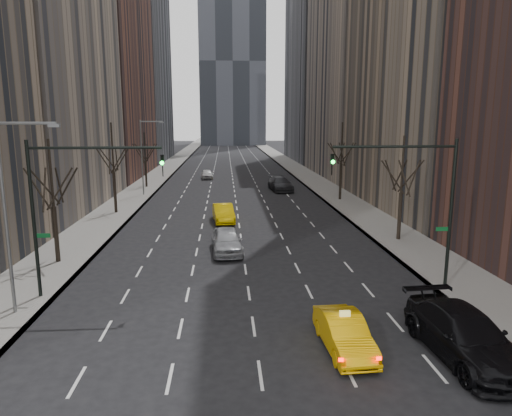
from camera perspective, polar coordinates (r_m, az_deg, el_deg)
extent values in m
cube|color=slate|center=(82.27, -11.64, 4.38)|extent=(4.50, 320.00, 0.15)
cube|color=slate|center=(82.62, 5.50, 4.58)|extent=(4.50, 320.00, 0.15)
cube|color=brown|center=(80.70, -19.59, 19.50)|extent=(14.00, 28.00, 44.00)
cube|color=#5E5E62|center=(110.93, -15.46, 21.38)|extent=(14.00, 30.00, 60.00)
cube|color=tan|center=(79.98, 13.68, 22.08)|extent=(14.00, 28.00, 50.00)
cube|color=#5E5E62|center=(110.24, 8.63, 21.18)|extent=(14.00, 30.00, 58.00)
cylinder|color=black|center=(31.79, -23.71, -3.02)|extent=(0.28, 0.28, 3.57)
cylinder|color=black|center=(31.14, -24.26, 3.98)|extent=(0.16, 0.16, 4.25)
cylinder|color=black|center=(31.99, -23.37, 2.59)|extent=(0.42, 1.80, 2.52)
cylinder|color=black|center=(31.25, -22.56, 2.47)|extent=(1.74, 0.72, 2.52)
cylinder|color=black|center=(30.51, -23.32, 2.23)|extent=(1.46, 1.25, 2.52)
cylinder|color=black|center=(30.52, -24.94, 2.11)|extent=(0.42, 1.80, 2.52)
cylinder|color=black|center=(31.27, -25.71, 2.23)|extent=(1.74, 0.72, 2.52)
cylinder|color=black|center=(31.99, -24.91, 2.47)|extent=(1.46, 1.25, 2.52)
cylinder|color=black|center=(46.82, -17.22, 1.89)|extent=(0.28, 0.28, 3.99)
cylinder|color=black|center=(46.38, -17.52, 7.23)|extent=(0.16, 0.16, 4.75)
cylinder|color=black|center=(47.24, -17.03, 5.92)|extent=(0.42, 1.80, 2.52)
cylinder|color=black|center=(46.56, -16.39, 5.88)|extent=(1.74, 0.72, 2.52)
cylinder|color=black|center=(45.77, -16.80, 5.78)|extent=(1.46, 1.25, 2.52)
cylinder|color=black|center=(45.67, -17.87, 5.71)|extent=(0.42, 1.80, 2.52)
cylinder|color=black|center=(46.37, -18.50, 5.75)|extent=(1.74, 0.72, 2.52)
cylinder|color=black|center=(47.15, -18.07, 5.85)|extent=(1.46, 1.25, 2.52)
cylinder|color=black|center=(64.36, -13.58, 4.12)|extent=(0.28, 0.28, 3.36)
cylinder|color=black|center=(64.05, -13.73, 7.39)|extent=(0.16, 0.16, 4.00)
cylinder|color=black|center=(64.90, -13.44, 6.76)|extent=(0.42, 1.80, 2.52)
cylinder|color=black|center=(64.25, -12.94, 6.74)|extent=(1.74, 0.72, 2.52)
cylinder|color=black|center=(63.44, -13.19, 6.68)|extent=(1.46, 1.25, 2.52)
cylinder|color=black|center=(63.29, -13.96, 6.64)|extent=(0.42, 1.80, 2.52)
cylinder|color=black|center=(63.95, -14.46, 6.66)|extent=(1.74, 0.72, 2.52)
cylinder|color=black|center=(64.75, -14.20, 6.72)|extent=(1.46, 1.25, 2.52)
cylinder|color=black|center=(36.27, 17.50, -0.97)|extent=(0.28, 0.28, 3.57)
cylinder|color=black|center=(35.70, 17.86, 5.18)|extent=(0.16, 0.16, 4.25)
cylinder|color=black|center=(36.63, 17.51, 3.92)|extent=(0.42, 1.80, 2.52)
cylinder|color=black|center=(36.37, 18.80, 3.80)|extent=(1.74, 0.72, 2.52)
cylinder|color=black|center=(35.54, 19.09, 3.63)|extent=(1.46, 1.25, 2.52)
cylinder|color=black|center=(34.96, 18.06, 3.58)|extent=(0.42, 1.80, 2.52)
cylinder|color=black|center=(35.23, 16.73, 3.71)|extent=(1.74, 0.72, 2.52)
cylinder|color=black|center=(36.07, 16.48, 3.88)|extent=(1.46, 1.25, 2.52)
cylinder|color=black|center=(53.15, 10.51, 3.21)|extent=(0.28, 0.28, 3.99)
cylinder|color=black|center=(52.76, 10.68, 7.92)|extent=(0.16, 0.16, 4.75)
cylinder|color=black|center=(53.69, 10.57, 6.75)|extent=(0.42, 1.80, 2.52)
cylinder|color=black|center=(53.32, 11.40, 6.69)|extent=(1.74, 0.72, 2.52)
cylinder|color=black|center=(52.47, 11.49, 6.62)|extent=(1.46, 1.25, 2.52)
cylinder|color=black|center=(51.97, 10.71, 6.61)|extent=(0.42, 1.80, 2.52)
cylinder|color=black|center=(52.35, 9.85, 6.67)|extent=(1.74, 0.72, 2.52)
cylinder|color=black|center=(53.21, 9.80, 6.74)|extent=(1.46, 1.25, 2.52)
cylinder|color=black|center=(25.43, -26.04, -1.39)|extent=(0.18, 0.18, 8.00)
cylinder|color=black|center=(23.93, -19.48, 7.11)|extent=(6.50, 0.14, 0.14)
imported|color=black|center=(23.34, -11.61, 5.21)|extent=(0.18, 0.22, 1.10)
sphere|color=#0CFF33|center=(23.15, -11.68, 5.54)|extent=(0.20, 0.20, 0.20)
cube|color=#0C5926|center=(25.45, -25.05, -3.14)|extent=(0.70, 0.04, 0.22)
cylinder|color=black|center=(26.42, 23.16, -0.73)|extent=(0.18, 0.18, 8.00)
cylinder|color=black|center=(24.66, 16.99, 7.35)|extent=(6.50, 0.14, 0.14)
imported|color=black|center=(23.77, 9.49, 5.38)|extent=(0.18, 0.22, 1.10)
sphere|color=#0CFF33|center=(23.58, 9.61, 5.70)|extent=(0.20, 0.20, 0.20)
cube|color=#0C5926|center=(26.40, 22.26, -2.45)|extent=(0.70, 0.04, 0.22)
cylinder|color=slate|center=(23.71, -28.82, -1.22)|extent=(0.16, 0.16, 9.00)
cylinder|color=slate|center=(22.76, -26.81, 9.44)|extent=(2.60, 0.14, 0.14)
cube|color=slate|center=(22.33, -23.91, 9.41)|extent=(0.50, 0.22, 0.15)
cylinder|color=slate|center=(57.09, -14.07, 6.12)|extent=(0.16, 0.16, 9.00)
cylinder|color=slate|center=(56.70, -12.96, 10.49)|extent=(2.60, 0.14, 0.14)
cube|color=slate|center=(56.53, -11.74, 10.44)|extent=(0.50, 0.22, 0.15)
imported|color=#F7B205|center=(19.20, 10.96, -15.09)|extent=(1.76, 4.46, 1.44)
imported|color=#989A9F|center=(31.85, -3.69, -4.08)|extent=(2.37, 5.16, 1.71)
imported|color=black|center=(19.99, 24.59, -14.21)|extent=(3.02, 6.52, 1.85)
imported|color=yellow|center=(41.40, -4.10, -0.65)|extent=(2.19, 5.05, 1.62)
imported|color=#2A2B2F|center=(59.94, 3.06, 3.02)|extent=(3.15, 6.37, 1.78)
imported|color=silver|center=(72.75, -6.15, 4.24)|extent=(2.04, 4.43, 1.47)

